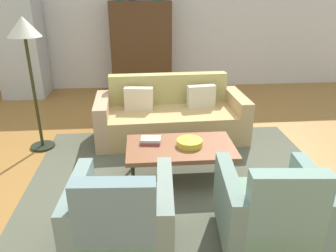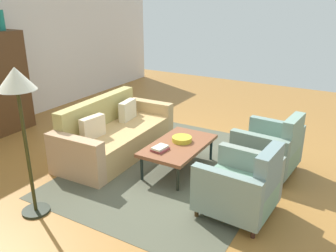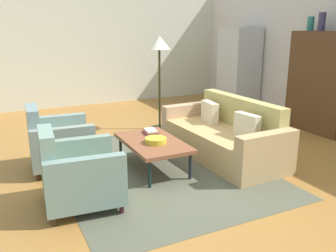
{
  "view_description": "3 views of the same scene",
  "coord_description": "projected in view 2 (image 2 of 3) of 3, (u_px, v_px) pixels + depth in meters",
  "views": [
    {
      "loc": [
        -0.55,
        -3.41,
        2.02
      ],
      "look_at": [
        -0.26,
        -0.1,
        0.62
      ],
      "focal_mm": 34.97,
      "sensor_mm": 36.0,
      "label": 1
    },
    {
      "loc": [
        -4.2,
        -2.36,
        2.42
      ],
      "look_at": [
        0.06,
        0.12,
        0.56
      ],
      "focal_mm": 37.84,
      "sensor_mm": 36.0,
      "label": 2
    },
    {
      "loc": [
        4.11,
        -2.03,
        1.9
      ],
      "look_at": [
        -0.13,
        0.06,
        0.58
      ],
      "focal_mm": 38.72,
      "sensor_mm": 36.0,
      "label": 3
    }
  ],
  "objects": [
    {
      "name": "ground_plane",
      "position": [
        173.0,
        163.0,
        5.36
      ],
      "size": [
        11.28,
        11.28,
        0.0
      ],
      "primitive_type": "plane",
      "color": "#9E6A30"
    },
    {
      "name": "wall_back",
      "position": [
        0.0,
        51.0,
        6.61
      ],
      "size": [
        9.4,
        0.12,
        2.8
      ],
      "primitive_type": "cube",
      "color": "silver",
      "rests_on": "ground"
    },
    {
      "name": "area_rug",
      "position": [
        175.0,
        168.0,
        5.2
      ],
      "size": [
        3.4,
        2.6,
        0.01
      ],
      "primitive_type": "cube",
      "color": "#525443",
      "rests_on": "ground"
    },
    {
      "name": "couch",
      "position": [
        113.0,
        136.0,
        5.63
      ],
      "size": [
        2.13,
        0.97,
        0.86
      ],
      "rotation": [
        0.0,
        0.0,
        3.17
      ],
      "color": "tan",
      "rests_on": "ground"
    },
    {
      "name": "coffee_table",
      "position": [
        179.0,
        146.0,
        5.05
      ],
      "size": [
        1.2,
        0.7,
        0.4
      ],
      "color": "black",
      "rests_on": "ground"
    },
    {
      "name": "armchair_left",
      "position": [
        243.0,
        188.0,
        4.02
      ],
      "size": [
        0.85,
        0.85,
        0.88
      ],
      "rotation": [
        0.0,
        0.0,
        -0.06
      ],
      "color": "#392814",
      "rests_on": "ground"
    },
    {
      "name": "armchair_right",
      "position": [
        271.0,
        150.0,
        4.99
      ],
      "size": [
        0.86,
        0.86,
        0.88
      ],
      "rotation": [
        0.0,
        0.0,
        -0.08
      ],
      "color": "#372715",
      "rests_on": "ground"
    },
    {
      "name": "fruit_bowl",
      "position": [
        182.0,
        139.0,
        5.1
      ],
      "size": [
        0.29,
        0.29,
        0.07
      ],
      "primitive_type": "cylinder",
      "color": "gold",
      "rests_on": "coffee_table"
    },
    {
      "name": "book_stack",
      "position": [
        160.0,
        148.0,
        4.81
      ],
      "size": [
        0.24,
        0.21,
        0.06
      ],
      "color": "#923C41",
      "rests_on": "coffee_table"
    },
    {
      "name": "vase_small",
      "position": [
        0.0,
        20.0,
        6.11
      ],
      "size": [
        0.16,
        0.16,
        0.34
      ],
      "primitive_type": "cylinder",
      "color": "#167262",
      "rests_on": "cabinet"
    },
    {
      "name": "floor_lamp",
      "position": [
        18.0,
        93.0,
        3.66
      ],
      "size": [
        0.4,
        0.4,
        1.72
      ],
      "color": "black",
      "rests_on": "ground"
    }
  ]
}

